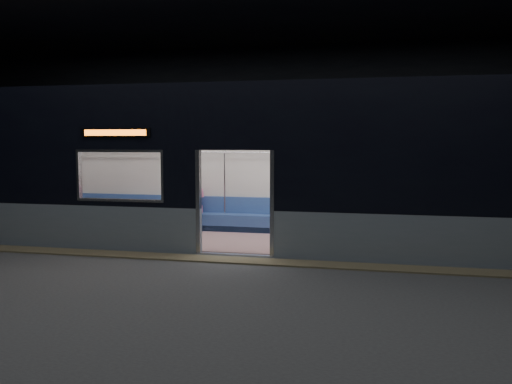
% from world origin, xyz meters
% --- Properties ---
extents(station_floor, '(24.00, 14.00, 0.01)m').
position_xyz_m(station_floor, '(0.00, 0.00, -0.01)').
color(station_floor, '#47494C').
rests_on(station_floor, ground).
extents(station_envelope, '(24.00, 14.00, 5.00)m').
position_xyz_m(station_envelope, '(0.00, 0.00, 3.66)').
color(station_envelope, black).
rests_on(station_envelope, station_floor).
extents(tactile_strip, '(22.80, 0.50, 0.03)m').
position_xyz_m(tactile_strip, '(0.00, 0.55, 0.01)').
color(tactile_strip, '#8C7F59').
rests_on(tactile_strip, station_floor).
extents(metro_car, '(18.00, 3.04, 3.35)m').
position_xyz_m(metro_car, '(-0.00, 2.54, 1.85)').
color(metro_car, '#8D99A8').
rests_on(metro_car, station_floor).
extents(passenger, '(0.40, 0.65, 1.29)m').
position_xyz_m(passenger, '(-1.72, 3.55, 0.77)').
color(passenger, black).
rests_on(passenger, metro_car).
extents(handbag, '(0.34, 0.32, 0.14)m').
position_xyz_m(handbag, '(-1.69, 3.34, 0.66)').
color(handbag, black).
rests_on(handbag, passenger).
extents(transit_map, '(0.93, 0.03, 0.61)m').
position_xyz_m(transit_map, '(5.00, 3.85, 1.45)').
color(transit_map, white).
rests_on(transit_map, metro_car).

